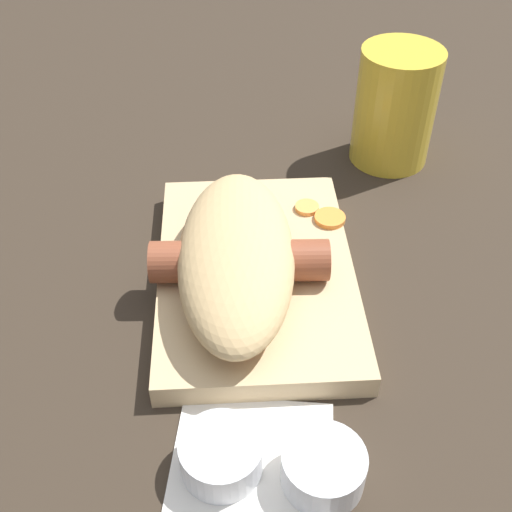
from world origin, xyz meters
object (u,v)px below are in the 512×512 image
object	(u,v)px
sausage	(240,261)
bread_roll	(236,255)
drink_glass	(395,107)
condiment_cup_far	(323,470)
condiment_cup_near	(221,457)
food_tray	(256,274)

from	to	relation	value
sausage	bread_roll	bearing A→B (deg)	124.32
sausage	drink_glass	world-z (taller)	drink_glass
condiment_cup_far	drink_glass	size ratio (longest dim) A/B	0.45
condiment_cup_near	drink_glass	size ratio (longest dim) A/B	0.45
bread_roll	sausage	world-z (taller)	bread_roll
condiment_cup_far	drink_glass	world-z (taller)	drink_glass
food_tray	drink_glass	size ratio (longest dim) A/B	2.02
food_tray	sausage	distance (m)	0.03
sausage	condiment_cup_near	size ratio (longest dim) A/B	3.26
condiment_cup_near	drink_glass	bearing A→B (deg)	-27.40
food_tray	bread_roll	size ratio (longest dim) A/B	1.15
sausage	drink_glass	size ratio (longest dim) A/B	1.47
food_tray	drink_glass	xyz separation A→B (m)	(0.18, -0.15, 0.05)
condiment_cup_near	drink_glass	xyz separation A→B (m)	(0.34, -0.18, 0.05)
condiment_cup_near	condiment_cup_far	distance (m)	0.06
bread_roll	condiment_cup_far	size ratio (longest dim) A/B	3.91
drink_glass	condiment_cup_near	bearing A→B (deg)	152.60
condiment_cup_far	food_tray	bearing A→B (deg)	10.06
sausage	drink_glass	distance (m)	0.25
sausage	drink_glass	bearing A→B (deg)	-40.04
condiment_cup_near	condiment_cup_far	xyz separation A→B (m)	(-0.01, -0.06, 0.00)
bread_roll	condiment_cup_near	xyz separation A→B (m)	(-0.15, 0.01, -0.03)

